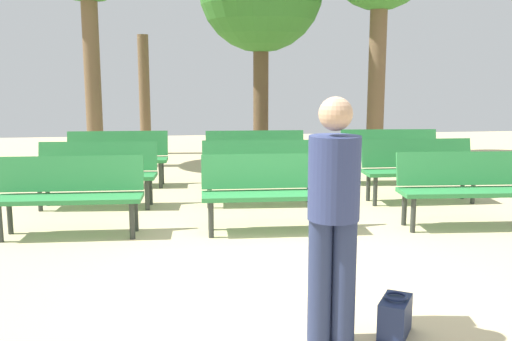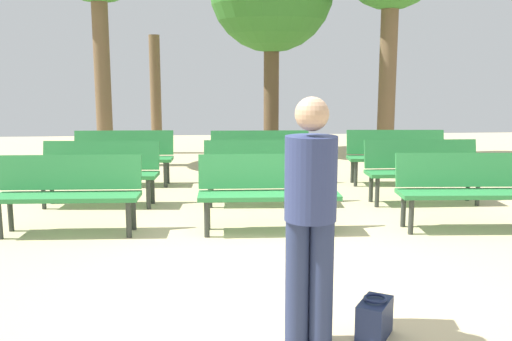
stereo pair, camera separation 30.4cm
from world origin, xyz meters
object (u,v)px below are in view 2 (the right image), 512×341
bench_r2_c0 (123,154)px  handbag (374,318)px  bench_r1_c0 (100,169)px  bench_r0_c0 (69,189)px  tree_3 (156,95)px  bench_r1_c2 (423,167)px  bench_r0_c1 (268,188)px  bench_r1_c1 (261,168)px  bench_r0_c2 (466,186)px  bench_r2_c2 (397,153)px  bench_r2_c1 (260,154)px  visitor_with_backpack (310,206)px

bench_r2_c0 → handbag: bearing=-63.9°
bench_r1_c0 → bench_r2_c0: size_ratio=1.01×
handbag → bench_r1_c0: bearing=121.6°
bench_r0_c0 → tree_3: (0.40, 6.60, 0.81)m
bench_r1_c0 → bench_r1_c2: same height
bench_r0_c0 → bench_r0_c1: (2.26, -0.11, 0.00)m
handbag → bench_r2_c0: bearing=113.8°
bench_r1_c0 → bench_r1_c1: same height
bench_r2_c0 → handbag: (2.51, -5.69, -0.37)m
bench_r0_c1 → bench_r1_c2: (2.30, 1.27, 0.00)m
bench_r0_c2 → bench_r1_c0: bearing=164.2°
bench_r2_c2 → handbag: size_ratio=4.45×
bench_r1_c2 → bench_r2_c1: 2.60m
visitor_with_backpack → bench_r1_c0: bearing=-53.7°
bench_r0_c2 → bench_r2_c1: same height
bench_r0_c0 → bench_r0_c2: 4.56m
bench_r0_c0 → visitor_with_backpack: size_ratio=0.98×
bench_r2_c2 → handbag: (-1.94, -5.43, -0.37)m
bench_r1_c1 → bench_r2_c1: same height
bench_r0_c2 → tree_3: bearing=125.0°
bench_r1_c0 → bench_r1_c2: size_ratio=1.01×
bench_r2_c0 → bench_r2_c1: size_ratio=1.00×
bench_r1_c0 → bench_r1_c1: bearing=2.1°
bench_r1_c0 → bench_r1_c2: bearing=1.7°
bench_r2_c0 → bench_r2_c2: size_ratio=0.99×
bench_r0_c1 → bench_r2_c0: bearing=126.9°
bench_r2_c1 → bench_r2_c2: same height
bench_r0_c1 → bench_r1_c1: 1.39m
bench_r1_c1 → bench_r1_c2: size_ratio=1.01×
bench_r0_c1 → visitor_with_backpack: visitor_with_backpack is taller
bench_r1_c0 → bench_r2_c1: bearing=33.0°
bench_r1_c0 → bench_r0_c1: bearing=-29.9°
bench_r0_c0 → bench_r0_c1: size_ratio=1.00×
visitor_with_backpack → handbag: 0.92m
bench_r0_c2 → bench_r2_c2: same height
bench_r1_c1 → bench_r2_c0: same height
bench_r1_c0 → bench_r2_c1: 2.64m
bench_r0_c0 → visitor_with_backpack: (2.25, -2.86, 0.43)m
bench_r0_c2 → bench_r1_c1: same height
bench_r2_c2 → tree_3: size_ratio=0.62×
bench_r1_c2 → bench_r0_c2: bearing=-88.7°
bench_r2_c0 → bench_r2_c2: bearing=-1.1°
bench_r0_c0 → bench_r1_c2: size_ratio=1.00×
bench_r0_c1 → bench_r2_c2: bearing=50.0°
bench_r0_c2 → tree_3: size_ratio=0.62×
bench_r1_c2 → bench_r1_c1: bearing=178.2°
bench_r2_c1 → visitor_with_backpack: visitor_with_backpack is taller
bench_r0_c1 → bench_r0_c2: (2.30, -0.10, 0.00)m
bench_r1_c1 → handbag: bearing=-80.9°
bench_r1_c0 → bench_r2_c2: same height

